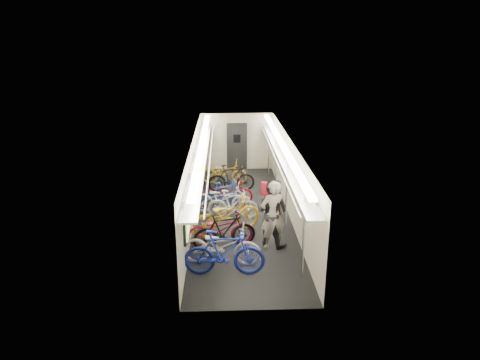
{
  "coord_description": "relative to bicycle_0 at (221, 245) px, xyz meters",
  "views": [
    {
      "loc": [
        -0.54,
        -12.55,
        5.42
      ],
      "look_at": [
        -0.06,
        0.08,
        1.15
      ],
      "focal_mm": 32.0,
      "sensor_mm": 36.0,
      "label": 1
    }
  ],
  "objects": [
    {
      "name": "bicycle_7",
      "position": [
        0.08,
        3.66,
        -0.05
      ],
      "size": [
        1.61,
        0.95,
        0.93
      ],
      "primitive_type": "imported",
      "rotation": [
        0.0,
        0.0,
        1.92
      ],
      "color": "navy",
      "rests_on": "ground"
    },
    {
      "name": "passenger_near",
      "position": [
        1.35,
        0.83,
        0.43
      ],
      "size": [
        0.79,
        0.63,
        1.89
      ],
      "primitive_type": "imported",
      "rotation": [
        0.0,
        0.0,
        3.43
      ],
      "color": "gray",
      "rests_on": "ground"
    },
    {
      "name": "bicycle_1",
      "position": [
        0.07,
        -0.51,
        0.06
      ],
      "size": [
        1.95,
        0.62,
        1.16
      ],
      "primitive_type": "imported",
      "rotation": [
        0.0,
        0.0,
        1.53
      ],
      "color": "#19299B",
      "rests_on": "ground"
    },
    {
      "name": "backpack",
      "position": [
        1.27,
        1.94,
        0.76
      ],
      "size": [
        0.29,
        0.24,
        0.38
      ],
      "primitive_type": "cube",
      "rotation": [
        0.0,
        0.0,
        -0.43
      ],
      "color": "#AD1125",
      "rests_on": "passenger_near"
    },
    {
      "name": "bicycle_4",
      "position": [
        0.14,
        1.82,
        0.03
      ],
      "size": [
        2.21,
        1.51,
        1.1
      ],
      "primitive_type": "imported",
      "rotation": [
        0.0,
        0.0,
        1.99
      ],
      "color": "gold",
      "rests_on": "ground"
    },
    {
      "name": "bicycle_3",
      "position": [
        0.08,
        0.82,
        0.0
      ],
      "size": [
        1.78,
        0.9,
        1.03
      ],
      "primitive_type": "imported",
      "rotation": [
        0.0,
        0.0,
        1.83
      ],
      "color": "black",
      "rests_on": "ground"
    },
    {
      "name": "bicycle_6",
      "position": [
        0.01,
        3.25,
        -0.02
      ],
      "size": [
        1.97,
        0.97,
        0.99
      ],
      "primitive_type": "imported",
      "rotation": [
        0.0,
        0.0,
        1.4
      ],
      "color": "#B8B6BC",
      "rests_on": "ground"
    },
    {
      "name": "bicycle_10",
      "position": [
        0.09,
        6.16,
        -0.06
      ],
      "size": [
        1.79,
        0.75,
        0.92
      ],
      "primitive_type": "imported",
      "rotation": [
        0.0,
        0.0,
        1.49
      ],
      "color": "orange",
      "rests_on": "ground"
    },
    {
      "name": "bicycle_0",
      "position": [
        0.0,
        0.0,
        0.0
      ],
      "size": [
        2.04,
        0.96,
        1.03
      ],
      "primitive_type": "imported",
      "rotation": [
        0.0,
        0.0,
        1.43
      ],
      "color": "#B2B2B7",
      "rests_on": "ground"
    },
    {
      "name": "bicycle_2",
      "position": [
        -0.04,
        1.05,
        -0.05
      ],
      "size": [
        1.83,
        0.79,
        0.93
      ],
      "primitive_type": "imported",
      "rotation": [
        0.0,
        0.0,
        1.67
      ],
      "color": "maroon",
      "rests_on": "ground"
    },
    {
      "name": "bicycle_9",
      "position": [
        0.35,
        5.26,
        -0.0
      ],
      "size": [
        1.74,
        0.64,
        1.02
      ],
      "primitive_type": "imported",
      "rotation": [
        0.0,
        0.0,
        1.67
      ],
      "color": "black",
      "rests_on": "ground"
    },
    {
      "name": "bicycle_5",
      "position": [
        0.34,
        2.79,
        -0.04
      ],
      "size": [
        1.61,
        0.58,
        0.95
      ],
      "primitive_type": "imported",
      "rotation": [
        0.0,
        0.0,
        1.48
      ],
      "color": "silver",
      "rests_on": "ground"
    },
    {
      "name": "train_car_shell",
      "position": [
        0.27,
        3.78,
        1.14
      ],
      "size": [
        10.0,
        10.0,
        10.0
      ],
      "color": "black",
      "rests_on": "ground"
    },
    {
      "name": "bicycle_8",
      "position": [
        0.15,
        3.84,
        -0.05
      ],
      "size": [
        1.86,
        0.87,
        0.94
      ],
      "primitive_type": "imported",
      "rotation": [
        0.0,
        0.0,
        1.71
      ],
      "color": "maroon",
      "rests_on": "ground"
    },
    {
      "name": "passenger_mid",
      "position": [
        1.35,
        1.02,
        0.43
      ],
      "size": [
        1.16,
        1.11,
        1.89
      ],
      "primitive_type": "imported",
      "rotation": [
        0.0,
        0.0,
        2.54
      ],
      "color": "black",
      "rests_on": "ground"
    }
  ]
}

